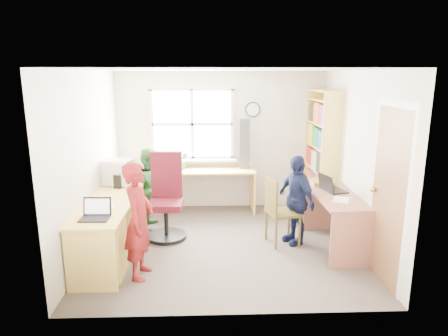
% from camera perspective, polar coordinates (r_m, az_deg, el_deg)
% --- Properties ---
extents(room, '(3.64, 3.44, 2.44)m').
position_cam_1_polar(room, '(5.46, 0.17, 1.34)').
color(room, '#463D37').
rests_on(room, ground).
extents(l_desk, '(2.38, 2.95, 0.75)m').
position_cam_1_polar(l_desk, '(5.42, -13.86, -7.55)').
color(l_desk, '#FFD966').
rests_on(l_desk, ground).
extents(right_desk, '(0.63, 1.30, 0.74)m').
position_cam_1_polar(right_desk, '(5.68, 15.75, -5.77)').
color(right_desk, '#A06350').
rests_on(right_desk, ground).
extents(bookshelf, '(0.30, 1.02, 2.10)m').
position_cam_1_polar(bookshelf, '(6.82, 13.70, 1.52)').
color(bookshelf, '#FFD966').
rests_on(bookshelf, ground).
extents(swivel_chair, '(0.59, 0.59, 1.24)m').
position_cam_1_polar(swivel_chair, '(5.90, -8.24, -4.74)').
color(swivel_chair, black).
rests_on(swivel_chair, ground).
extents(wooden_chair, '(0.50, 0.50, 0.95)m').
position_cam_1_polar(wooden_chair, '(5.64, 7.80, -5.79)').
color(wooden_chair, '#53471B').
rests_on(wooden_chair, ground).
extents(crt_monitor, '(0.45, 0.43, 0.37)m').
position_cam_1_polar(crt_monitor, '(6.07, -14.81, -0.58)').
color(crt_monitor, silver).
rests_on(crt_monitor, l_desk).
extents(laptop_left, '(0.33, 0.27, 0.22)m').
position_cam_1_polar(laptop_left, '(4.79, -17.84, -6.19)').
color(laptop_left, black).
rests_on(laptop_left, l_desk).
extents(laptop_right, '(0.38, 0.43, 0.25)m').
position_cam_1_polar(laptop_right, '(5.79, 14.98, -2.67)').
color(laptop_right, black).
rests_on(laptop_right, right_desk).
extents(speaker_a, '(0.13, 0.13, 0.20)m').
position_cam_1_polar(speaker_a, '(5.92, -14.89, -1.85)').
color(speaker_a, black).
rests_on(speaker_a, l_desk).
extents(speaker_b, '(0.10, 0.10, 0.19)m').
position_cam_1_polar(speaker_b, '(6.37, -13.81, -0.73)').
color(speaker_b, black).
rests_on(speaker_b, l_desk).
extents(cd_tower, '(0.18, 0.17, 0.86)m').
position_cam_1_polar(cd_tower, '(6.87, 2.96, 3.49)').
color(cd_tower, black).
rests_on(cd_tower, l_desk).
extents(game_box, '(0.32, 0.32, 0.06)m').
position_cam_1_polar(game_box, '(6.12, 13.86, -1.99)').
color(game_box, red).
rests_on(game_box, right_desk).
extents(paper_a, '(0.26, 0.32, 0.00)m').
position_cam_1_polar(paper_a, '(5.17, -16.36, -5.23)').
color(paper_a, white).
rests_on(paper_a, l_desk).
extents(paper_b, '(0.29, 0.33, 0.00)m').
position_cam_1_polar(paper_b, '(5.45, 16.40, -4.36)').
color(paper_b, white).
rests_on(paper_b, right_desk).
extents(potted_plant, '(0.18, 0.15, 0.29)m').
position_cam_1_polar(potted_plant, '(6.90, -5.83, 1.05)').
color(potted_plant, '#2F752F').
rests_on(potted_plant, l_desk).
extents(person_red, '(0.38, 0.54, 1.38)m').
position_cam_1_polar(person_red, '(4.76, -12.05, -7.37)').
color(person_red, maroon).
rests_on(person_red, ground).
extents(person_green, '(0.54, 0.66, 1.25)m').
position_cam_1_polar(person_green, '(6.29, -10.32, -2.82)').
color(person_green, '#296729').
rests_on(person_green, ground).
extents(person_navy, '(0.59, 0.80, 1.27)m').
position_cam_1_polar(person_navy, '(5.69, 10.23, -4.47)').
color(person_navy, '#131A3E').
rests_on(person_navy, ground).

